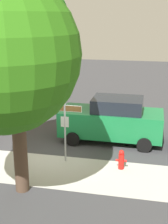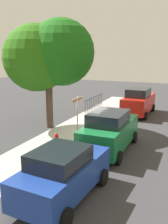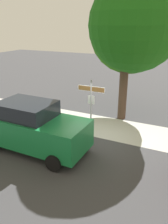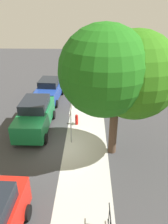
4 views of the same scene
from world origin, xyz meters
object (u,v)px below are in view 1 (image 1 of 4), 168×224
at_px(street_sign, 65,119).
at_px(car_green, 112,120).
at_px(shade_tree, 4,48).
at_px(fire_hydrant, 121,160).

bearing_deg(street_sign, car_green, -121.22).
distance_m(street_sign, shade_tree, 4.18).
distance_m(street_sign, fire_hydrant, 2.68).
distance_m(street_sign, car_green, 3.07).
bearing_deg(shade_tree, street_sign, -110.04).
height_order(shade_tree, car_green, shade_tree).
relative_size(car_green, fire_hydrant, 6.03).
bearing_deg(street_sign, fire_hydrant, 175.01).
xyz_separation_m(street_sign, fire_hydrant, (-2.27, 0.20, -1.40)).
xyz_separation_m(shade_tree, fire_hydrant, (-3.27, -2.55, -4.39)).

